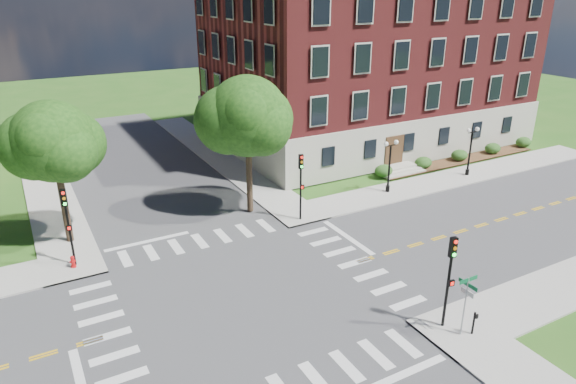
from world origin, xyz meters
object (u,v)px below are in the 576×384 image
twin_lamp_west (390,163)px  push_button_post (474,322)px  traffic_signal_ne (301,179)px  traffic_signal_nw (67,218)px  traffic_signal_se (450,271)px  twin_lamp_east (470,148)px  fire_hydrant (73,262)px  street_sign_pole (466,295)px

twin_lamp_west → push_button_post: size_ratio=3.53×
traffic_signal_ne → traffic_signal_nw: (-14.92, 0.93, 0.00)m
push_button_post → traffic_signal_ne: bearing=92.6°
traffic_signal_se → traffic_signal_nw: 21.02m
traffic_signal_ne → twin_lamp_east: 17.40m
traffic_signal_nw → fire_hydrant: size_ratio=6.40×
traffic_signal_ne → twin_lamp_east: size_ratio=1.13×
traffic_signal_se → street_sign_pole: 1.29m
traffic_signal_ne → traffic_signal_nw: 14.95m
push_button_post → traffic_signal_se: bearing=123.4°
fire_hydrant → street_sign_pole: bearing=-45.5°
twin_lamp_west → traffic_signal_nw: bearing=-179.4°
traffic_signal_ne → street_sign_pole: 14.89m
traffic_signal_se → traffic_signal_ne: 13.95m
twin_lamp_east → fire_hydrant: 32.49m
twin_lamp_west → twin_lamp_east: 8.60m
traffic_signal_ne → push_button_post: (0.69, -15.11, -2.39)m
traffic_signal_nw → twin_lamp_west: bearing=0.6°
traffic_signal_ne → traffic_signal_nw: same height
fire_hydrant → twin_lamp_west: bearing=1.2°
street_sign_pole → push_button_post: street_sign_pole is taller
traffic_signal_nw → push_button_post: traffic_signal_nw is taller
traffic_signal_ne → traffic_signal_nw: size_ratio=1.00×
traffic_signal_nw → push_button_post: bearing=-45.8°
traffic_signal_nw → street_sign_pole: 21.87m
twin_lamp_west → street_sign_pole: 18.19m
push_button_post → fire_hydrant: bearing=134.9°
twin_lamp_west → street_sign_pole: (-8.59, -16.03, -0.21)m
traffic_signal_ne → street_sign_pole: bearing=-89.3°
traffic_signal_ne → push_button_post: traffic_signal_ne is taller
traffic_signal_se → twin_lamp_west: (8.85, 15.12, -0.66)m
traffic_signal_nw → street_sign_pole: (15.10, -15.79, -0.88)m
street_sign_pole → traffic_signal_ne: bearing=90.7°
street_sign_pole → push_button_post: 1.61m
twin_lamp_east → fire_hydrant: (-32.43, -0.23, -2.06)m
twin_lamp_east → street_sign_pole: bearing=-137.5°
twin_lamp_east → street_sign_pole: twin_lamp_east is taller
twin_lamp_east → fire_hydrant: size_ratio=5.64×
traffic_signal_se → twin_lamp_west: bearing=59.7°
street_sign_pole → fire_hydrant: bearing=134.5°
traffic_signal_nw → push_button_post: size_ratio=4.00×
traffic_signal_ne → twin_lamp_west: 8.88m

